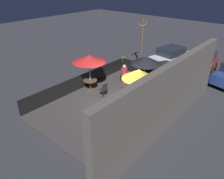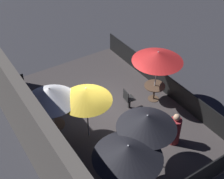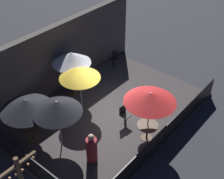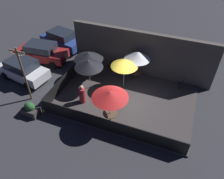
{
  "view_description": "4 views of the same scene",
  "coord_description": "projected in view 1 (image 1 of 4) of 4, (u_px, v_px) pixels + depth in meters",
  "views": [
    {
      "loc": [
        8.64,
        7.11,
        6.88
      ],
      "look_at": [
        0.67,
        0.29,
        1.4
      ],
      "focal_mm": 35.0,
      "sensor_mm": 36.0,
      "label": 1
    },
    {
      "loc": [
        -8.05,
        4.94,
        8.89
      ],
      "look_at": [
        0.41,
        -0.54,
        1.0
      ],
      "focal_mm": 50.0,
      "sensor_mm": 36.0,
      "label": 2
    },
    {
      "loc": [
        -8.37,
        -7.21,
        9.7
      ],
      "look_at": [
        0.63,
        0.27,
        0.98
      ],
      "focal_mm": 50.0,
      "sensor_mm": 36.0,
      "label": 3
    },
    {
      "loc": [
        3.15,
        -10.54,
        10.22
      ],
      "look_at": [
        -0.82,
        -0.43,
        0.98
      ],
      "focal_mm": 35.0,
      "sensor_mm": 36.0,
      "label": 4
    }
  ],
  "objects": [
    {
      "name": "ground_plane",
      "position": [
        116.0,
        105.0,
        13.11
      ],
      "size": [
        60.0,
        60.0,
        0.0
      ],
      "primitive_type": "plane",
      "color": "#2D2D33"
    },
    {
      "name": "patio_deck",
      "position": [
        116.0,
        104.0,
        13.08
      ],
      "size": [
        9.06,
        6.16,
        0.12
      ],
      "color": "#383333",
      "rests_on": "ground_plane"
    },
    {
      "name": "building_wall",
      "position": [
        169.0,
        97.0,
        10.38
      ],
      "size": [
        10.66,
        0.36,
        3.52
      ],
      "color": "#4C4742",
      "rests_on": "ground_plane"
    },
    {
      "name": "fence_front",
      "position": [
        81.0,
        82.0,
        14.58
      ],
      "size": [
        8.86,
        0.05,
        0.95
      ],
      "color": "black",
      "rests_on": "patio_deck"
    },
    {
      "name": "fence_side_left",
      "position": [
        155.0,
        73.0,
        15.85
      ],
      "size": [
        0.05,
        5.96,
        0.95
      ],
      "color": "black",
      "rests_on": "patio_deck"
    },
    {
      "name": "patio_umbrella_0",
      "position": [
        166.0,
        64.0,
        13.65
      ],
      "size": [
        2.11,
        2.11,
        2.11
      ],
      "color": "#B2B2B7",
      "rests_on": "patio_deck"
    },
    {
      "name": "patio_umbrella_1",
      "position": [
        151.0,
        82.0,
        10.76
      ],
      "size": [
        1.85,
        1.85,
        2.38
      ],
      "color": "#B2B2B7",
      "rests_on": "patio_deck"
    },
    {
      "name": "patio_umbrella_2",
      "position": [
        89.0,
        59.0,
        13.5
      ],
      "size": [
        2.08,
        2.08,
        2.41
      ],
      "color": "#B2B2B7",
      "rests_on": "patio_deck"
    },
    {
      "name": "patio_umbrella_3",
      "position": [
        139.0,
        74.0,
        11.81
      ],
      "size": [
        1.85,
        1.85,
        2.3
      ],
      "color": "#B2B2B7",
      "rests_on": "patio_deck"
    },
    {
      "name": "patio_umbrella_4",
      "position": [
        146.0,
        60.0,
        13.85
      ],
      "size": [
        1.95,
        1.95,
        2.26
      ],
      "color": "#B2B2B7",
      "rests_on": "patio_deck"
    },
    {
      "name": "dining_table_0",
      "position": [
        164.0,
        82.0,
        14.23
      ],
      "size": [
        0.94,
        0.94,
        0.76
      ],
      "color": "#4C3828",
      "rests_on": "patio_deck"
    },
    {
      "name": "dining_table_1",
      "position": [
        148.0,
        108.0,
        11.48
      ],
      "size": [
        0.79,
        0.79,
        0.71
      ],
      "color": "#4C3828",
      "rests_on": "patio_deck"
    },
    {
      "name": "dining_table_2",
      "position": [
        90.0,
        82.0,
        14.24
      ],
      "size": [
        0.89,
        0.89,
        0.74
      ],
      "color": "#4C3828",
      "rests_on": "patio_deck"
    },
    {
      "name": "patio_chair_0",
      "position": [
        104.0,
        90.0,
        13.44
      ],
      "size": [
        0.43,
        0.43,
        0.96
      ],
      "rotation": [
        0.0,
        0.0,
        -1.66
      ],
      "color": "black",
      "rests_on": "patio_deck"
    },
    {
      "name": "patio_chair_1",
      "position": [
        173.0,
        97.0,
        12.73
      ],
      "size": [
        0.57,
        0.57,
        0.91
      ],
      "rotation": [
        0.0,
        0.0,
        -2.32
      ],
      "color": "black",
      "rests_on": "patio_deck"
    },
    {
      "name": "patio_chair_2",
      "position": [
        108.0,
        143.0,
        9.22
      ],
      "size": [
        0.41,
        0.41,
        0.91
      ],
      "rotation": [
        0.0,
        0.0,
        -3.11
      ],
      "color": "black",
      "rests_on": "patio_deck"
    },
    {
      "name": "patron_0",
      "position": [
        124.0,
        75.0,
        15.26
      ],
      "size": [
        0.5,
        0.5,
        1.36
      ],
      "rotation": [
        0.0,
        0.0,
        1.42
      ],
      "color": "maroon",
      "rests_on": "patio_deck"
    },
    {
      "name": "planter_box",
      "position": [
        123.0,
        62.0,
        18.37
      ],
      "size": [
        1.07,
        0.75,
        0.95
      ],
      "color": "#332D2D",
      "rests_on": "ground_plane"
    },
    {
      "name": "light_post",
      "position": [
        142.0,
        41.0,
        17.45
      ],
      "size": [
        1.1,
        0.12,
        3.98
      ],
      "color": "brown",
      "rests_on": "ground_plane"
    },
    {
      "name": "parked_car_0",
      "position": [
        171.0,
        57.0,
        18.35
      ],
      "size": [
        4.08,
        2.27,
        1.62
      ],
      "rotation": [
        0.0,
        0.0,
        -0.15
      ],
      "color": "silver",
      "rests_on": "ground_plane"
    },
    {
      "name": "parked_car_1",
      "position": [
        202.0,
        63.0,
        16.97
      ],
      "size": [
        4.37,
        2.15,
        1.62
      ],
      "rotation": [
        0.0,
        0.0,
        0.11
      ],
      "color": "maroon",
      "rests_on": "ground_plane"
    }
  ]
}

